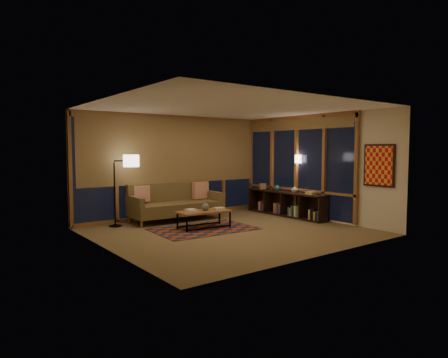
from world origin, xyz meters
TOP-DOWN VIEW (x-y plane):
  - floor at (0.00, 0.00)m, footprint 5.50×5.00m
  - ceiling at (0.00, 0.00)m, footprint 5.50×5.00m
  - walls at (0.00, 0.00)m, footprint 5.51×5.01m
  - window_wall_back at (0.00, 2.43)m, footprint 5.30×0.16m
  - window_wall_right at (2.68, 0.60)m, footprint 0.16×3.70m
  - wall_art at (2.71, -1.85)m, footprint 0.06×0.74m
  - wall_sconce at (2.62, 0.45)m, footprint 0.12×0.18m
  - sofa at (-0.28, 1.91)m, footprint 2.32×1.01m
  - pillow_left at (-1.07, 2.20)m, footprint 0.41×0.19m
  - pillow_right at (0.57, 2.06)m, footprint 0.46×0.17m
  - area_rug at (-0.32, 0.58)m, footprint 2.33×1.62m
  - coffee_table at (-0.26, 0.65)m, footprint 1.26×0.65m
  - book_stack_a at (-0.61, 0.66)m, footprint 0.26×0.22m
  - book_stack_b at (0.13, 0.58)m, footprint 0.26×0.21m
  - ceramic_pot at (-0.22, 0.66)m, footprint 0.20×0.20m
  - floor_lamp at (-1.80, 2.10)m, footprint 0.66×0.57m
  - bookshelf at (2.49, 0.77)m, footprint 0.40×2.64m
  - basket at (2.47, 1.67)m, footprint 0.25×0.25m
  - teal_bowl at (2.49, 1.10)m, footprint 0.16×0.16m
  - vase at (2.49, 0.44)m, footprint 0.20×0.20m
  - shelf_book_stack at (2.49, -0.11)m, footprint 0.23×0.27m

SIDE VIEW (x-z plane):
  - floor at x=0.00m, z-range -0.01..0.01m
  - area_rug at x=-0.32m, z-range 0.00..0.01m
  - coffee_table at x=-0.26m, z-range 0.00..0.41m
  - bookshelf at x=2.49m, z-range 0.00..0.66m
  - book_stack_b at x=0.13m, z-range 0.41..0.45m
  - book_stack_a at x=-0.61m, z-range 0.41..0.47m
  - sofa at x=-0.28m, z-range 0.00..0.94m
  - ceramic_pot at x=-0.22m, z-range 0.41..0.58m
  - pillow_left at x=-1.07m, z-range 0.47..0.86m
  - pillow_right at x=0.57m, z-range 0.47..0.92m
  - shelf_book_stack at x=2.49m, z-range 0.66..0.73m
  - teal_bowl at x=2.49m, z-range 0.66..0.81m
  - basket at x=2.47m, z-range 0.66..0.82m
  - vase at x=2.49m, z-range 0.66..0.85m
  - floor_lamp at x=-1.80m, z-range 0.00..1.69m
  - walls at x=0.00m, z-range 0.00..2.70m
  - window_wall_back at x=0.00m, z-range 0.05..2.65m
  - window_wall_right at x=2.68m, z-range 0.05..2.65m
  - wall_art at x=2.71m, z-range 0.98..1.92m
  - wall_sconce at x=2.62m, z-range 1.44..1.66m
  - ceiling at x=0.00m, z-range 2.70..2.71m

